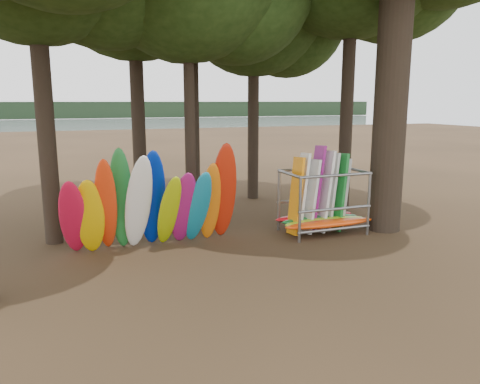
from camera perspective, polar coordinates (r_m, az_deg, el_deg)
name	(u,v)px	position (r m, az deg, el deg)	size (l,w,h in m)	color
ground	(255,248)	(13.78, 1.87, -6.88)	(120.00, 120.00, 0.00)	#47331E
lake	(102,130)	(72.42, -16.48, 7.26)	(160.00, 160.00, 0.00)	gray
far_shore	(86,110)	(122.25, -18.24, 9.48)	(160.00, 4.00, 4.00)	black
kayak_row	(154,205)	(13.56, -10.48, -1.55)	(5.23, 2.00, 3.19)	red
storage_rack	(323,204)	(15.40, 10.03, -1.40)	(3.15, 1.53, 2.84)	gray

